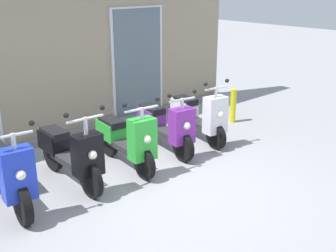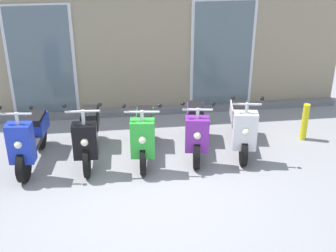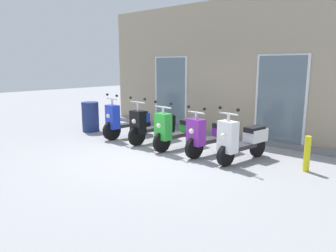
{
  "view_description": "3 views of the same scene",
  "coord_description": "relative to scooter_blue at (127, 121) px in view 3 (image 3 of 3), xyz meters",
  "views": [
    {
      "loc": [
        -3.67,
        -4.08,
        2.84
      ],
      "look_at": [
        0.63,
        0.66,
        0.63
      ],
      "focal_mm": 46.02,
      "sensor_mm": 36.0,
      "label": 1
    },
    {
      "loc": [
        -0.42,
        -5.86,
        3.94
      ],
      "look_at": [
        0.4,
        0.6,
        0.76
      ],
      "focal_mm": 48.74,
      "sensor_mm": 36.0,
      "label": 2
    },
    {
      "loc": [
        4.84,
        -4.95,
        2.03
      ],
      "look_at": [
        -0.01,
        0.66,
        0.61
      ],
      "focal_mm": 33.97,
      "sensor_mm": 36.0,
      "label": 3
    }
  ],
  "objects": [
    {
      "name": "scooter_blue",
      "position": [
        0.0,
        0.0,
        0.0
      ],
      "size": [
        0.55,
        1.61,
        1.27
      ],
      "color": "black",
      "rests_on": "ground_plane"
    },
    {
      "name": "trash_bin",
      "position": [
        -1.5,
        -0.15,
        -0.02
      ],
      "size": [
        0.51,
        0.51,
        0.91
      ],
      "primitive_type": "cylinder",
      "color": "navy",
      "rests_on": "ground_plane"
    },
    {
      "name": "scooter_purple",
      "position": [
        2.77,
        0.07,
        -0.02
      ],
      "size": [
        0.6,
        1.57,
        1.16
      ],
      "color": "black",
      "rests_on": "ground_plane"
    },
    {
      "name": "storefront_facade",
      "position": [
        1.83,
        2.03,
        1.36
      ],
      "size": [
        8.57,
        0.5,
        3.8
      ],
      "color": "gray",
      "rests_on": "ground_plane"
    },
    {
      "name": "ground_plane",
      "position": [
        1.83,
        -0.99,
        -0.48
      ],
      "size": [
        40.0,
        40.0,
        0.0
      ],
      "primitive_type": "plane",
      "color": "#939399"
    },
    {
      "name": "scooter_green",
      "position": [
        1.87,
        -0.02,
        -0.0
      ],
      "size": [
        0.61,
        1.58,
        1.21
      ],
      "color": "black",
      "rests_on": "ground_plane"
    },
    {
      "name": "curb_bollard",
      "position": [
        4.84,
        0.29,
        -0.13
      ],
      "size": [
        0.12,
        0.12,
        0.7
      ],
      "primitive_type": "cylinder",
      "color": "yellow",
      "rests_on": "ground_plane"
    },
    {
      "name": "scooter_black",
      "position": [
        0.94,
        0.07,
        0.0
      ],
      "size": [
        0.6,
        1.68,
        1.25
      ],
      "color": "black",
      "rests_on": "ground_plane"
    },
    {
      "name": "scooter_white",
      "position": [
        3.58,
        0.05,
        -0.0
      ],
      "size": [
        0.61,
        1.52,
        1.21
      ],
      "color": "black",
      "rests_on": "ground_plane"
    }
  ]
}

